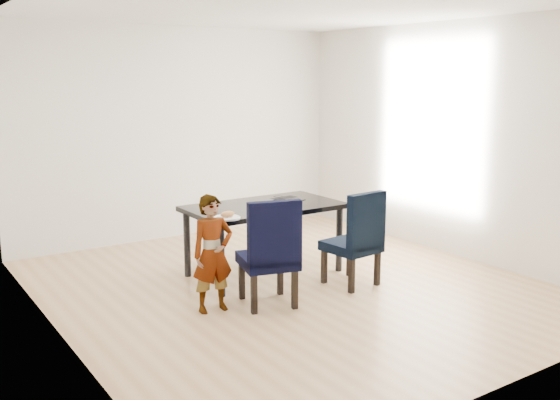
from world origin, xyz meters
TOP-DOWN VIEW (x-y plane):
  - floor at (0.00, 0.00)m, footprint 4.50×5.00m
  - ceiling at (0.00, 0.00)m, footprint 4.50×5.00m
  - wall_back at (0.00, 2.50)m, footprint 4.50×0.01m
  - wall_front at (0.00, -2.50)m, footprint 4.50×0.01m
  - wall_left at (-2.25, 0.00)m, footprint 0.01×5.00m
  - wall_right at (2.25, 0.00)m, footprint 0.01×5.00m
  - dining_table at (0.00, 0.50)m, footprint 1.60×0.90m
  - chair_left at (-0.46, -0.28)m, footprint 0.60×0.61m
  - chair_right at (0.54, -0.28)m, footprint 0.51×0.53m
  - child at (-0.96, -0.15)m, footprint 0.40×0.28m
  - plate at (-0.64, 0.15)m, footprint 0.29×0.29m
  - sandwich at (-0.63, 0.15)m, footprint 0.15×0.07m
  - laptop at (0.33, 0.66)m, footprint 0.32×0.22m
  - cable_tangle at (0.22, 0.41)m, footprint 0.15×0.15m

SIDE VIEW (x-z plane):
  - floor at x=0.00m, z-range -0.01..0.00m
  - dining_table at x=0.00m, z-range 0.00..0.75m
  - chair_right at x=0.54m, z-range 0.00..0.97m
  - chair_left at x=-0.46m, z-range 0.00..1.01m
  - child at x=-0.96m, z-range 0.00..1.06m
  - cable_tangle at x=0.22m, z-range 0.75..0.76m
  - plate at x=-0.64m, z-range 0.75..0.76m
  - laptop at x=0.33m, z-range 0.75..0.77m
  - sandwich at x=-0.63m, z-range 0.76..0.82m
  - wall_back at x=0.00m, z-range 0.00..2.70m
  - wall_front at x=0.00m, z-range 0.00..2.70m
  - wall_left at x=-2.25m, z-range 0.00..2.70m
  - wall_right at x=2.25m, z-range 0.00..2.70m
  - ceiling at x=0.00m, z-range 2.70..2.71m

